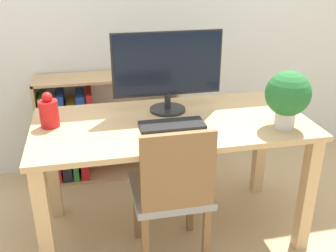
# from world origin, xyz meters

# --- Properties ---
(ground_plane) EXTENTS (10.00, 10.00, 0.00)m
(ground_plane) POSITION_xyz_m (0.00, 0.00, 0.00)
(ground_plane) COLOR tan
(desk) EXTENTS (1.50, 0.72, 0.73)m
(desk) POSITION_xyz_m (0.00, 0.00, 0.61)
(desk) COLOR tan
(desk) RESTS_ON ground_plane
(monitor) EXTENTS (0.62, 0.21, 0.46)m
(monitor) POSITION_xyz_m (0.01, 0.16, 0.99)
(monitor) COLOR #232326
(monitor) RESTS_ON desk
(keyboard) EXTENTS (0.35, 0.15, 0.02)m
(keyboard) POSITION_xyz_m (-0.01, -0.07, 0.74)
(keyboard) COLOR black
(keyboard) RESTS_ON desk
(vase) EXTENTS (0.10, 0.10, 0.19)m
(vase) POSITION_xyz_m (-0.64, 0.07, 0.81)
(vase) COLOR red
(vase) RESTS_ON desk
(potted_plant) EXTENTS (0.23, 0.23, 0.30)m
(potted_plant) POSITION_xyz_m (0.56, -0.20, 0.90)
(potted_plant) COLOR silver
(potted_plant) RESTS_ON desk
(chair) EXTENTS (0.40, 0.40, 0.83)m
(chair) POSITION_xyz_m (-0.05, -0.25, 0.45)
(chair) COLOR gray
(chair) RESTS_ON ground_plane
(bookshelf) EXTENTS (1.00, 0.28, 0.78)m
(bookshelf) POSITION_xyz_m (-0.49, 0.77, 0.37)
(bookshelf) COLOR tan
(bookshelf) RESTS_ON ground_plane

